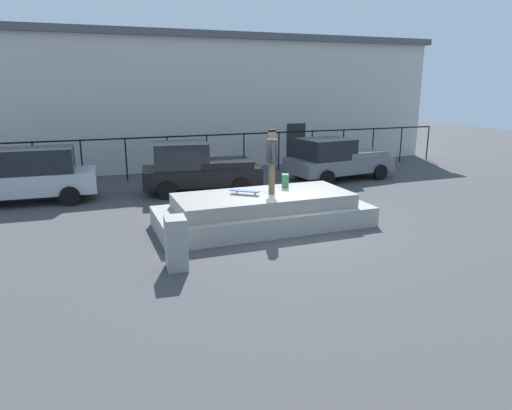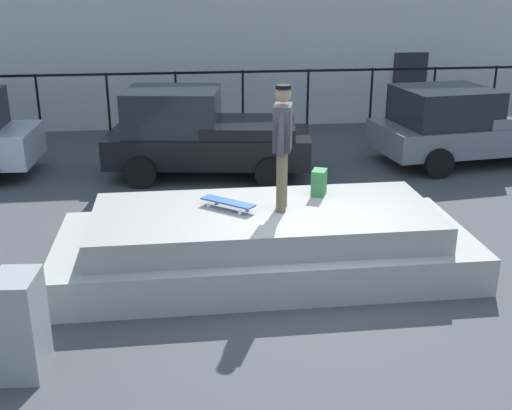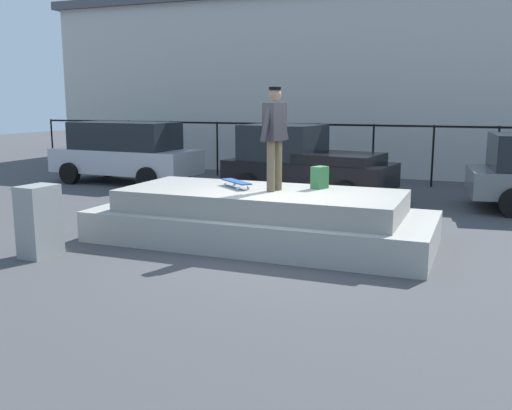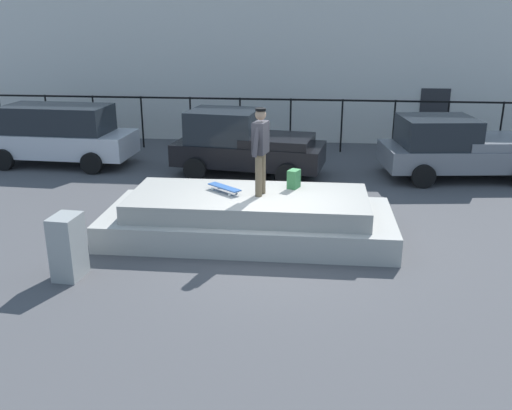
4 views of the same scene
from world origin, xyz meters
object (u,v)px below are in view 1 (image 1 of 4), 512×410
object	(u,v)px
backpack	(285,181)
utility_box	(176,243)
skateboarder	(272,157)
skateboard	(245,191)
car_black_pickup_mid	(197,168)
car_silver_hatchback_near	(25,175)
car_grey_pickup_far	(337,159)

from	to	relation	value
backpack	utility_box	xyz separation A→B (m)	(-3.83, -2.78, -0.55)
skateboarder	skateboard	world-z (taller)	skateboarder
skateboard	utility_box	size ratio (longest dim) A/B	0.67
skateboarder	skateboard	size ratio (longest dim) A/B	2.30
skateboard	car_black_pickup_mid	size ratio (longest dim) A/B	0.17
car_silver_hatchback_near	car_black_pickup_mid	size ratio (longest dim) A/B	1.03
car_silver_hatchback_near	utility_box	xyz separation A→B (m)	(3.54, -7.55, -0.39)
backpack	car_silver_hatchback_near	distance (m)	8.78
skateboard	car_silver_hatchback_near	xyz separation A→B (m)	(-5.95, 5.22, -0.06)
car_silver_hatchback_near	car_grey_pickup_far	size ratio (longest dim) A/B	0.99
skateboarder	car_grey_pickup_far	distance (m)	7.28
car_silver_hatchback_near	car_black_pickup_mid	world-z (taller)	car_black_pickup_mid
skateboarder	utility_box	size ratio (longest dim) A/B	1.54
skateboard	backpack	bearing A→B (deg)	17.44
skateboarder	backpack	bearing A→B (deg)	39.27
skateboarder	car_black_pickup_mid	xyz separation A→B (m)	(-0.96, 4.76, -1.04)
skateboarder	car_grey_pickup_far	bearing A→B (deg)	44.81
car_silver_hatchback_near	car_grey_pickup_far	bearing A→B (deg)	-1.17
skateboarder	car_grey_pickup_far	world-z (taller)	skateboarder
car_black_pickup_mid	skateboarder	bearing A→B (deg)	-78.66
skateboard	car_black_pickup_mid	distance (m)	4.68
car_grey_pickup_far	utility_box	distance (m)	11.05
car_grey_pickup_far	utility_box	world-z (taller)	car_grey_pickup_far
backpack	skateboard	bearing A→B (deg)	130.15
skateboard	car_grey_pickup_far	distance (m)	7.69
car_black_pickup_mid	utility_box	size ratio (longest dim) A/B	3.88
skateboarder	backpack	size ratio (longest dim) A/B	4.47
backpack	car_silver_hatchback_near	xyz separation A→B (m)	(-7.37, 4.77, -0.16)
skateboard	car_grey_pickup_far	xyz separation A→B (m)	(5.87, 4.98, -0.16)
utility_box	car_silver_hatchback_near	bearing A→B (deg)	119.74
backpack	utility_box	size ratio (longest dim) A/B	0.34
backpack	car_grey_pickup_far	xyz separation A→B (m)	(4.44, 4.53, -0.25)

